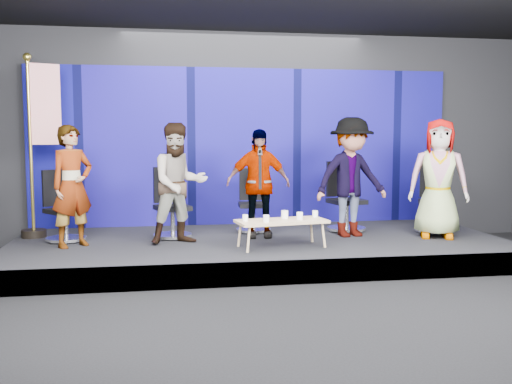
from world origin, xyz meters
The scene contains 21 objects.
ground centered at (0.00, 0.00, 0.00)m, with size 10.00×10.00×0.00m, color black.
room_walls centered at (0.00, 0.00, 2.43)m, with size 10.02×8.02×3.51m.
riser centered at (0.00, 2.50, 0.15)m, with size 7.00×3.00×0.30m, color black.
backdrop centered at (0.00, 3.95, 1.60)m, with size 7.00×0.08×2.60m, color #07085B.
chair_a centered at (-2.76, 2.77, 0.63)m, with size 0.80×0.80×1.01m.
panelist_a centered at (-2.56, 2.31, 1.11)m, with size 0.59×0.39×1.63m, color black.
chair_b centered at (-1.25, 2.81, 0.64)m, with size 0.71×0.71×1.03m.
panelist_b centered at (-1.15, 2.32, 1.13)m, with size 0.81×0.63×1.66m, color black.
chair_c centered at (0.01, 3.13, 0.62)m, with size 0.58×0.58×0.98m.
panelist_c centered at (0.01, 2.63, 1.09)m, with size 0.93×0.39×1.58m, color black.
chair_d centered at (1.44, 2.98, 0.66)m, with size 0.72×0.72×1.08m.
panelist_d centered at (1.37, 2.48, 1.18)m, with size 1.13×0.65×1.75m, color black.
chair_e centered at (2.78, 2.65, 0.65)m, with size 0.78×0.78×1.07m.
panelist_e centered at (2.59, 2.18, 1.16)m, with size 0.84×0.55×1.73m, color black.
coffee_table centered at (0.19, 1.82, 0.64)m, with size 1.26×0.69×0.37m.
mug_a centered at (-0.30, 1.80, 0.71)m, with size 0.07×0.07×0.08m, color white.
mug_b centered at (-0.04, 1.67, 0.71)m, with size 0.08×0.08×0.09m, color white.
mug_c centered at (0.26, 1.93, 0.72)m, with size 0.09×0.09×0.11m, color white.
mug_d centered at (0.43, 1.81, 0.72)m, with size 0.08×0.08×0.10m, color white.
mug_e centered at (0.70, 2.01, 0.71)m, with size 0.08×0.08×0.09m, color white.
flag_stand centered at (-3.12, 3.18, 1.71)m, with size 0.60×0.35×2.66m.
Camera 1 is at (-1.35, -5.54, 1.78)m, focal length 40.00 mm.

